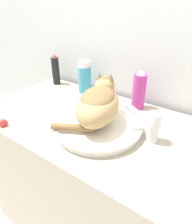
{
  "coord_description": "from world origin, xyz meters",
  "views": [
    {
      "loc": [
        0.44,
        -0.33,
        1.3
      ],
      "look_at": [
        0.03,
        0.24,
        0.91
      ],
      "focal_mm": 32.0,
      "sensor_mm": 36.0,
      "label": 1
    }
  ],
  "objects_px": {
    "spray_bottle_trigger": "(139,91)",
    "mouthwash_bottle": "(84,78)",
    "hairspray_can_black": "(56,70)",
    "cat": "(98,103)",
    "faucet": "(151,124)"
  },
  "relations": [
    {
      "from": "cat",
      "to": "faucet",
      "type": "height_order",
      "value": "cat"
    },
    {
      "from": "faucet",
      "to": "spray_bottle_trigger",
      "type": "relative_size",
      "value": 0.76
    },
    {
      "from": "cat",
      "to": "faucet",
      "type": "xyz_separation_m",
      "value": [
        0.21,
        0.05,
        -0.05
      ]
    },
    {
      "from": "faucet",
      "to": "mouthwash_bottle",
      "type": "relative_size",
      "value": 0.81
    },
    {
      "from": "cat",
      "to": "faucet",
      "type": "bearing_deg",
      "value": -95.7
    },
    {
      "from": "cat",
      "to": "hairspray_can_black",
      "type": "relative_size",
      "value": 1.63
    },
    {
      "from": "faucet",
      "to": "hairspray_can_black",
      "type": "distance_m",
      "value": 0.77
    },
    {
      "from": "mouthwash_bottle",
      "to": "hairspray_can_black",
      "type": "xyz_separation_m",
      "value": [
        -0.24,
        0.0,
        0.0
      ]
    },
    {
      "from": "spray_bottle_trigger",
      "to": "hairspray_can_black",
      "type": "distance_m",
      "value": 0.58
    },
    {
      "from": "mouthwash_bottle",
      "to": "hairspray_can_black",
      "type": "distance_m",
      "value": 0.24
    },
    {
      "from": "mouthwash_bottle",
      "to": "faucet",
      "type": "bearing_deg",
      "value": -24.7
    },
    {
      "from": "cat",
      "to": "faucet",
      "type": "distance_m",
      "value": 0.22
    },
    {
      "from": "spray_bottle_trigger",
      "to": "mouthwash_bottle",
      "type": "xyz_separation_m",
      "value": [
        -0.34,
        0.0,
        -0.0
      ]
    },
    {
      "from": "spray_bottle_trigger",
      "to": "mouthwash_bottle",
      "type": "distance_m",
      "value": 0.34
    },
    {
      "from": "cat",
      "to": "hairspray_can_black",
      "type": "xyz_separation_m",
      "value": [
        -0.52,
        0.28,
        -0.03
      ]
    }
  ]
}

